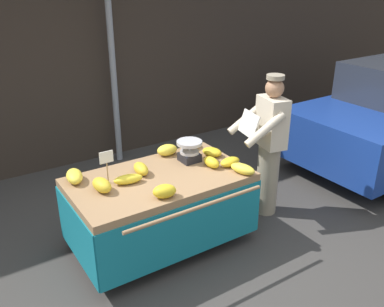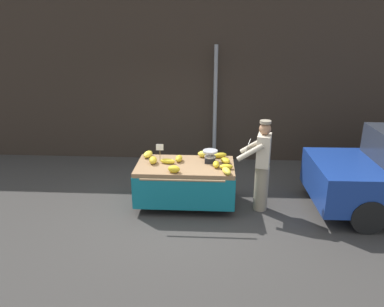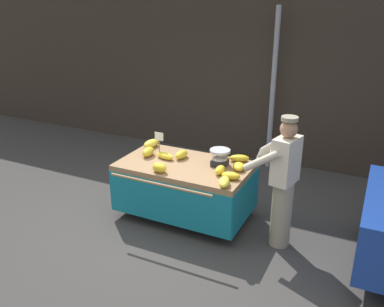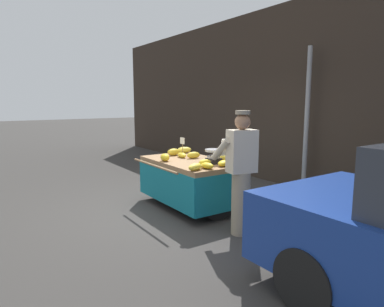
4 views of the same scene
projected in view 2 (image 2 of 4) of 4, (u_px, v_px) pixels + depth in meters
name	position (u px, v px, depth m)	size (l,w,h in m)	color
ground_plane	(182.00, 216.00, 6.73)	(60.00, 60.00, 0.00)	#383533
back_wall	(192.00, 83.00, 9.07)	(16.00, 0.24, 3.87)	#332821
street_pole	(215.00, 106.00, 8.87)	(0.09, 0.09, 2.86)	gray
banana_cart	(185.00, 175.00, 6.96)	(1.84, 1.25, 0.83)	#93704C
weighing_scale	(210.00, 156.00, 6.97)	(0.28, 0.28, 0.24)	black
price_sign	(160.00, 149.00, 6.98)	(0.14, 0.01, 0.34)	#997A51
banana_bunch_0	(179.00, 159.00, 7.02)	(0.13, 0.25, 0.12)	gold
banana_bunch_1	(174.00, 169.00, 6.50)	(0.15, 0.22, 0.13)	gold
banana_bunch_2	(168.00, 161.00, 6.92)	(0.12, 0.29, 0.09)	yellow
banana_bunch_3	(225.00, 160.00, 6.96)	(0.16, 0.23, 0.10)	gold
banana_bunch_4	(153.00, 160.00, 6.92)	(0.15, 0.26, 0.13)	gold
banana_bunch_5	(226.00, 167.00, 6.65)	(0.14, 0.24, 0.09)	gold
banana_bunch_6	(204.00, 154.00, 7.25)	(0.16, 0.24, 0.13)	yellow
banana_bunch_7	(216.00, 164.00, 6.74)	(0.12, 0.22, 0.11)	gold
banana_bunch_8	(148.00, 154.00, 7.25)	(0.16, 0.29, 0.12)	yellow
banana_bunch_9	(227.00, 171.00, 6.45)	(0.13, 0.28, 0.10)	yellow
banana_bunch_10	(220.00, 155.00, 7.23)	(0.13, 0.28, 0.10)	gold
vendor_person	(262.00, 165.00, 6.71)	(0.65, 0.60, 1.71)	gray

